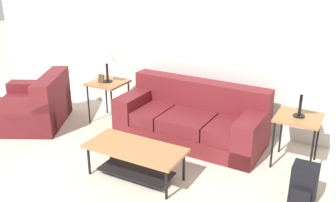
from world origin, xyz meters
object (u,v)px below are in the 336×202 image
couch (191,120)px  armchair (34,107)px  coffee_table (135,155)px  table_lamp_right (303,83)px  side_table_left (108,86)px  side_table_right (298,122)px  backpack (304,184)px  table_lamp_left (106,55)px

couch → armchair: 2.50m
coffee_table → table_lamp_right: bearing=37.5°
coffee_table → side_table_left: bearing=136.8°
side_table_right → backpack: (0.24, -0.76, -0.38)m
coffee_table → table_lamp_left: (-1.30, 1.22, 0.79)m
armchair → side_table_right: bearing=10.0°
side_table_right → backpack: bearing=-72.1°
table_lamp_left → table_lamp_right: same height
coffee_table → backpack: size_ratio=2.75×
armchair → side_table_right: 3.92m
coffee_table → table_lamp_right: 2.16m
side_table_left → side_table_right: same height
side_table_right → backpack: size_ratio=1.53×
side_table_left → table_lamp_right: size_ratio=1.19×
backpack → side_table_right: bearing=107.9°
table_lamp_left → coffee_table: bearing=-43.2°
armchair → backpack: 4.10m
table_lamp_right → backpack: size_ratio=1.28×
backpack → coffee_table: bearing=-165.8°
table_lamp_right → side_table_left: bearing=-180.0°
couch → table_lamp_right: 1.65m
armchair → table_lamp_right: bearing=10.0°
armchair → table_lamp_right: table_lamp_right is taller
armchair → coffee_table: (2.26, -0.55, 0.02)m
coffee_table → side_table_right: size_ratio=1.80×
side_table_left → table_lamp_left: (-0.00, 0.00, 0.50)m
side_table_left → backpack: (3.14, -0.76, -0.38)m
side_table_right → table_lamp_left: (-2.89, 0.00, 0.50)m
couch → backpack: size_ratio=4.87×
couch → side_table_left: size_ratio=3.19×
armchair → side_table_left: bearing=35.3°
armchair → side_table_left: size_ratio=2.19×
side_table_right → table_lamp_right: 0.50m
table_lamp_left → table_lamp_right: (2.89, 0.00, 0.00)m
side_table_left → table_lamp_left: table_lamp_left is taller
coffee_table → table_lamp_left: size_ratio=2.14×
table_lamp_right → side_table_right: bearing=-108.4°
side_table_left → table_lamp_left: 0.50m
side_table_left → backpack: bearing=-13.6°
side_table_right → table_lamp_right: table_lamp_right is taller
coffee_table → backpack: backpack is taller
side_table_right → coffee_table: bearing=-142.5°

